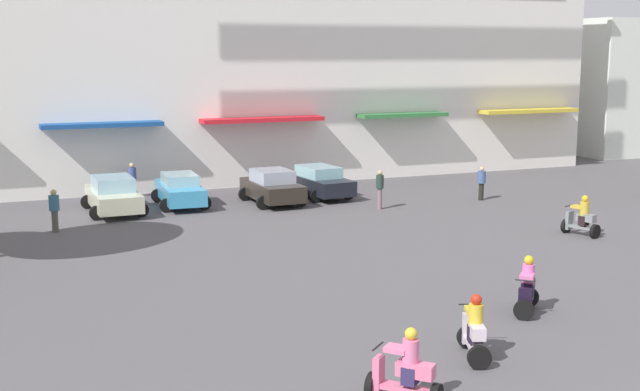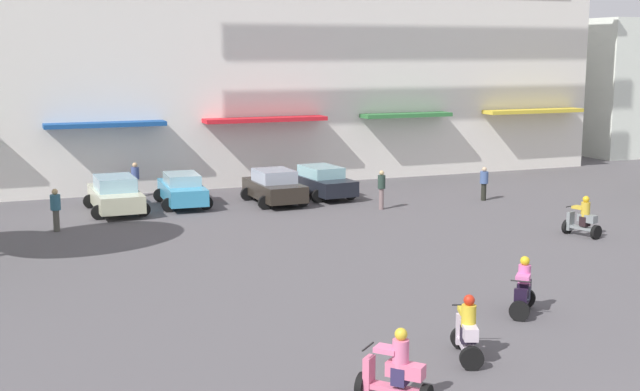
{
  "view_description": "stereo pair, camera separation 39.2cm",
  "coord_description": "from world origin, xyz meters",
  "px_view_note": "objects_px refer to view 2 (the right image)",
  "views": [
    {
      "loc": [
        -12.8,
        -9.27,
        6.74
      ],
      "look_at": [
        -1.54,
        18.29,
        1.52
      ],
      "focal_mm": 46.49,
      "sensor_mm": 36.0,
      "label": 1
    },
    {
      "loc": [
        -12.43,
        -9.41,
        6.74
      ],
      "look_at": [
        -1.54,
        18.29,
        1.52
      ],
      "focal_mm": 46.49,
      "sensor_mm": 36.0,
      "label": 2
    }
  ],
  "objects_px": {
    "parked_car_3": "(321,181)",
    "pedestrian_0": "(135,177)",
    "scooter_rider_7": "(583,220)",
    "scooter_rider_8": "(523,291)",
    "pedestrian_2": "(484,182)",
    "scooter_rider_3": "(467,332)",
    "scooter_rider_5": "(395,373)",
    "pedestrian_4": "(382,187)",
    "parked_car_1": "(182,189)",
    "parked_car_2": "(274,187)",
    "parked_car_0": "(115,194)",
    "pedestrian_1": "(56,207)"
  },
  "relations": [
    {
      "from": "pedestrian_2",
      "to": "scooter_rider_7",
      "type": "bearing_deg",
      "value": -95.16
    },
    {
      "from": "scooter_rider_8",
      "to": "pedestrian_0",
      "type": "bearing_deg",
      "value": 107.04
    },
    {
      "from": "scooter_rider_8",
      "to": "pedestrian_2",
      "type": "bearing_deg",
      "value": 60.94
    },
    {
      "from": "scooter_rider_5",
      "to": "scooter_rider_8",
      "type": "bearing_deg",
      "value": 34.25
    },
    {
      "from": "scooter_rider_8",
      "to": "parked_car_2",
      "type": "bearing_deg",
      "value": 93.44
    },
    {
      "from": "parked_car_2",
      "to": "scooter_rider_7",
      "type": "xyz_separation_m",
      "value": [
        8.42,
        -10.46,
        -0.13
      ]
    },
    {
      "from": "parked_car_1",
      "to": "pedestrian_0",
      "type": "distance_m",
      "value": 3.4
    },
    {
      "from": "pedestrian_2",
      "to": "parked_car_3",
      "type": "bearing_deg",
      "value": 151.22
    },
    {
      "from": "scooter_rider_5",
      "to": "parked_car_1",
      "type": "bearing_deg",
      "value": 88.39
    },
    {
      "from": "parked_car_1",
      "to": "pedestrian_0",
      "type": "height_order",
      "value": "pedestrian_0"
    },
    {
      "from": "scooter_rider_5",
      "to": "pedestrian_4",
      "type": "height_order",
      "value": "pedestrian_4"
    },
    {
      "from": "parked_car_0",
      "to": "parked_car_1",
      "type": "xyz_separation_m",
      "value": [
        2.94,
        0.45,
        -0.04
      ]
    },
    {
      "from": "parked_car_1",
      "to": "pedestrian_1",
      "type": "height_order",
      "value": "pedestrian_1"
    },
    {
      "from": "parked_car_0",
      "to": "scooter_rider_8",
      "type": "xyz_separation_m",
      "value": [
        7.91,
        -17.81,
        -0.15
      ]
    },
    {
      "from": "scooter_rider_5",
      "to": "pedestrian_0",
      "type": "distance_m",
      "value": 25.12
    },
    {
      "from": "parked_car_0",
      "to": "scooter_rider_3",
      "type": "relative_size",
      "value": 2.87
    },
    {
      "from": "parked_car_0",
      "to": "parked_car_3",
      "type": "relative_size",
      "value": 0.99
    },
    {
      "from": "pedestrian_1",
      "to": "parked_car_0",
      "type": "bearing_deg",
      "value": 48.84
    },
    {
      "from": "pedestrian_0",
      "to": "pedestrian_1",
      "type": "xyz_separation_m",
      "value": [
        -4.0,
        -6.46,
        0.0
      ]
    },
    {
      "from": "scooter_rider_3",
      "to": "pedestrian_2",
      "type": "bearing_deg",
      "value": 56.47
    },
    {
      "from": "scooter_rider_7",
      "to": "pedestrian_1",
      "type": "distance_m",
      "value": 19.61
    },
    {
      "from": "scooter_rider_5",
      "to": "pedestrian_1",
      "type": "xyz_separation_m",
      "value": [
        -4.93,
        18.64,
        0.27
      ]
    },
    {
      "from": "parked_car_2",
      "to": "pedestrian_4",
      "type": "relative_size",
      "value": 2.3
    },
    {
      "from": "parked_car_3",
      "to": "pedestrian_0",
      "type": "xyz_separation_m",
      "value": [
        -8.05,
        3.16,
        0.18
      ]
    },
    {
      "from": "scooter_rider_7",
      "to": "scooter_rider_8",
      "type": "relative_size",
      "value": 1.01
    },
    {
      "from": "scooter_rider_3",
      "to": "parked_car_0",
      "type": "bearing_deg",
      "value": 103.59
    },
    {
      "from": "parked_car_0",
      "to": "parked_car_3",
      "type": "xyz_separation_m",
      "value": [
        9.44,
        0.32,
        -0.03
      ]
    },
    {
      "from": "scooter_rider_3",
      "to": "scooter_rider_8",
      "type": "height_order",
      "value": "scooter_rider_3"
    },
    {
      "from": "scooter_rider_3",
      "to": "pedestrian_2",
      "type": "height_order",
      "value": "pedestrian_2"
    },
    {
      "from": "pedestrian_1",
      "to": "parked_car_3",
      "type": "bearing_deg",
      "value": 15.35
    },
    {
      "from": "scooter_rider_7",
      "to": "pedestrian_0",
      "type": "bearing_deg",
      "value": 133.9
    },
    {
      "from": "pedestrian_1",
      "to": "scooter_rider_7",
      "type": "bearing_deg",
      "value": -24.05
    },
    {
      "from": "parked_car_3",
      "to": "scooter_rider_3",
      "type": "distance_m",
      "value": 20.92
    },
    {
      "from": "parked_car_0",
      "to": "scooter_rider_7",
      "type": "bearing_deg",
      "value": -35.66
    },
    {
      "from": "pedestrian_0",
      "to": "pedestrian_1",
      "type": "height_order",
      "value": "pedestrian_1"
    },
    {
      "from": "parked_car_3",
      "to": "parked_car_1",
      "type": "bearing_deg",
      "value": 178.84
    },
    {
      "from": "parked_car_0",
      "to": "parked_car_3",
      "type": "bearing_deg",
      "value": 1.95
    },
    {
      "from": "pedestrian_0",
      "to": "pedestrian_2",
      "type": "distance_m",
      "value": 16.09
    },
    {
      "from": "parked_car_3",
      "to": "pedestrian_4",
      "type": "height_order",
      "value": "pedestrian_4"
    },
    {
      "from": "parked_car_1",
      "to": "scooter_rider_3",
      "type": "distance_m",
      "value": 20.63
    },
    {
      "from": "parked_car_1",
      "to": "pedestrian_4",
      "type": "distance_m",
      "value": 8.74
    },
    {
      "from": "parked_car_2",
      "to": "pedestrian_1",
      "type": "relative_size",
      "value": 2.38
    },
    {
      "from": "parked_car_0",
      "to": "pedestrian_1",
      "type": "distance_m",
      "value": 3.97
    },
    {
      "from": "scooter_rider_3",
      "to": "scooter_rider_8",
      "type": "relative_size",
      "value": 1.0
    },
    {
      "from": "parked_car_2",
      "to": "scooter_rider_3",
      "type": "bearing_deg",
      "value": -95.89
    },
    {
      "from": "scooter_rider_3",
      "to": "pedestrian_2",
      "type": "xyz_separation_m",
      "value": [
        11.14,
        16.81,
        0.23
      ]
    },
    {
      "from": "scooter_rider_3",
      "to": "pedestrian_2",
      "type": "relative_size",
      "value": 0.99
    },
    {
      "from": "parked_car_0",
      "to": "scooter_rider_7",
      "type": "relative_size",
      "value": 2.86
    },
    {
      "from": "pedestrian_2",
      "to": "parked_car_0",
      "type": "bearing_deg",
      "value": 168.42
    },
    {
      "from": "parked_car_0",
      "to": "parked_car_1",
      "type": "relative_size",
      "value": 1.05
    }
  ]
}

